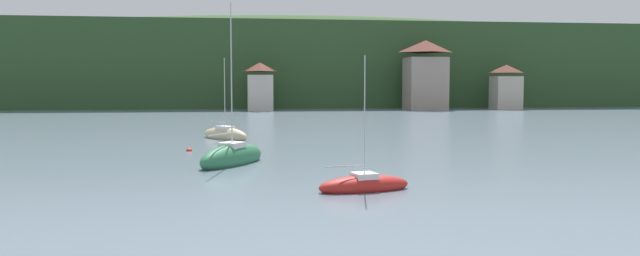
% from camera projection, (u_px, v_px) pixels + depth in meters
% --- Properties ---
extents(wooded_hillside, '(352.00, 70.61, 32.32)m').
position_uv_depth(wooded_hillside, '(283.00, 74.00, 147.22)').
color(wooded_hillside, '#2D4C28').
rests_on(wooded_hillside, ground_plane).
extents(shore_building_west, '(4.34, 5.36, 7.96)m').
position_uv_depth(shore_building_west, '(260.00, 87.00, 101.45)').
color(shore_building_west, beige).
rests_on(shore_building_west, ground_plane).
extents(shore_building_westcentral, '(6.96, 6.22, 11.92)m').
position_uv_depth(shore_building_westcentral, '(425.00, 76.00, 105.35)').
color(shore_building_westcentral, gray).
rests_on(shore_building_westcentral, ground_plane).
extents(shore_building_central, '(4.82, 4.19, 7.74)m').
position_uv_depth(shore_building_central, '(506.00, 88.00, 106.36)').
color(shore_building_central, '#BCB29E').
rests_on(shore_building_central, ground_plane).
extents(sailboat_far_2, '(4.46, 5.14, 6.89)m').
position_uv_depth(sailboat_far_2, '(225.00, 135.00, 48.99)').
color(sailboat_far_2, '#CCBC8E').
rests_on(sailboat_far_2, ground_plane).
extents(sailboat_mid_3, '(4.38, 5.78, 9.31)m').
position_uv_depth(sailboat_mid_3, '(232.00, 157.00, 33.71)').
color(sailboat_mid_3, '#2D754C').
rests_on(sailboat_mid_3, ground_plane).
extents(sailboat_mid_4, '(4.23, 2.18, 5.88)m').
position_uv_depth(sailboat_mid_4, '(364.00, 185.00, 25.46)').
color(sailboat_mid_4, red).
rests_on(sailboat_mid_4, ground_plane).
extents(mooring_buoy_mid, '(0.41, 0.41, 0.41)m').
position_uv_depth(mooring_buoy_mid, '(189.00, 151.00, 40.31)').
color(mooring_buoy_mid, red).
rests_on(mooring_buoy_mid, ground_plane).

